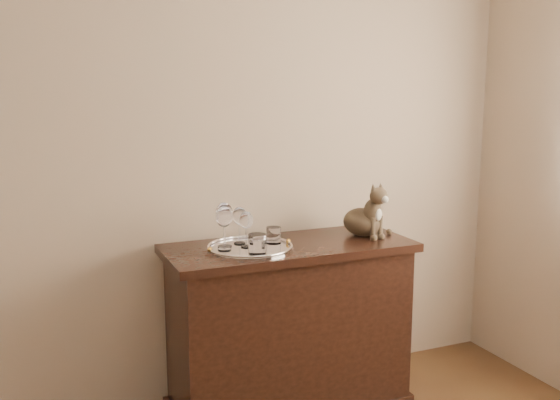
% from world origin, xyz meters
% --- Properties ---
extents(wall_back, '(4.00, 0.10, 2.70)m').
position_xyz_m(wall_back, '(0.00, 2.25, 1.35)').
color(wall_back, '#C2AA91').
rests_on(wall_back, ground).
extents(sideboard, '(1.20, 0.50, 0.85)m').
position_xyz_m(sideboard, '(0.60, 1.94, 0.42)').
color(sideboard, black).
rests_on(sideboard, ground).
extents(tray, '(0.40, 0.40, 0.01)m').
position_xyz_m(tray, '(0.39, 1.93, 0.85)').
color(tray, silver).
rests_on(tray, sideboard).
extents(wine_glass_a, '(0.08, 0.08, 0.21)m').
position_xyz_m(wine_glass_a, '(0.29, 1.98, 0.96)').
color(wine_glass_a, silver).
rests_on(wine_glass_a, tray).
extents(wine_glass_b, '(0.07, 0.07, 0.18)m').
position_xyz_m(wine_glass_b, '(0.37, 2.01, 0.95)').
color(wine_glass_b, silver).
rests_on(wine_glass_b, tray).
extents(wine_glass_c, '(0.08, 0.08, 0.20)m').
position_xyz_m(wine_glass_c, '(0.27, 1.93, 0.96)').
color(wine_glass_c, silver).
rests_on(wine_glass_c, tray).
extents(wine_glass_d, '(0.06, 0.06, 0.17)m').
position_xyz_m(wine_glass_d, '(0.38, 1.94, 0.94)').
color(wine_glass_d, white).
rests_on(wine_glass_d, tray).
extents(tumbler_b, '(0.08, 0.08, 0.09)m').
position_xyz_m(tumbler_b, '(0.38, 1.80, 0.90)').
color(tumbler_b, white).
rests_on(tumbler_b, tray).
extents(tumbler_c, '(0.07, 0.07, 0.08)m').
position_xyz_m(tumbler_c, '(0.52, 1.95, 0.90)').
color(tumbler_c, white).
rests_on(tumbler_c, tray).
extents(cat, '(0.33, 0.32, 0.28)m').
position_xyz_m(cat, '(1.02, 1.96, 0.99)').
color(cat, '#47352A').
rests_on(cat, sideboard).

